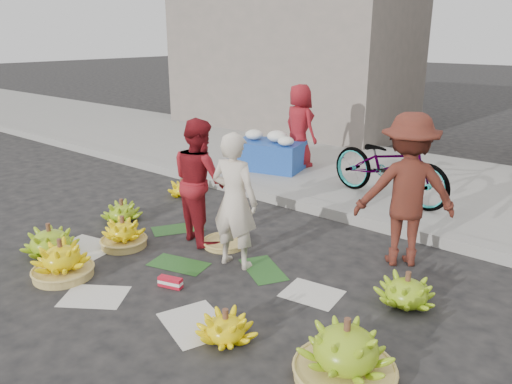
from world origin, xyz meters
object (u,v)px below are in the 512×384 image
Objects in this scene: banana_bunch_0 at (123,234)px; vendor_cream at (235,201)px; banana_bunch_4 at (346,352)px; flower_table at (269,153)px; bicycle at (389,165)px.

banana_bunch_0 is 0.36× the size of vendor_cream.
banana_bunch_0 is at bearing 172.87° from banana_bunch_4.
flower_table is 0.68× the size of bicycle.
banana_bunch_4 is at bearing -7.13° from banana_bunch_0.
banana_bunch_4 is 0.52× the size of vendor_cream.
vendor_cream is (1.36, 0.49, 0.59)m from banana_bunch_0.
vendor_cream reaches higher than banana_bunch_0.
bicycle is at bearing -19.74° from flower_table.
bicycle is (-1.49, 3.77, 0.41)m from banana_bunch_4.
bicycle is (0.42, 2.87, -0.11)m from vendor_cream.
bicycle is at bearing 111.52° from banana_bunch_4.
vendor_cream is at bearing 154.67° from banana_bunch_4.
flower_table is (-3.87, 3.99, 0.18)m from banana_bunch_4.
bicycle is at bearing -107.67° from vendor_cream.
banana_bunch_0 is at bearing 10.58° from vendor_cream.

